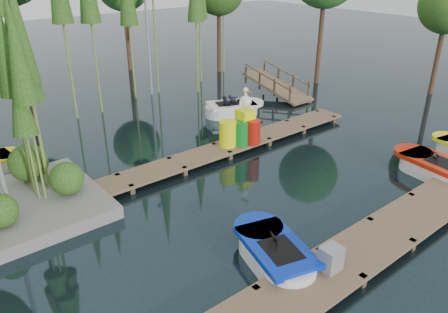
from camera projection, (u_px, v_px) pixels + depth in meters
ground_plane at (222, 198)px, 13.64m from camera, size 90.00×90.00×0.00m
near_dock at (340, 264)px, 10.38m from camera, size 18.00×1.50×0.50m
far_dock at (200, 156)px, 15.87m from camera, size 15.00×1.20×0.50m
lamp_rear at (146, 12)px, 21.86m from camera, size 0.30×0.30×7.25m
ramp at (277, 85)px, 23.11m from camera, size 1.50×3.94×1.49m
boat_blue at (275, 254)px, 10.66m from camera, size 1.98×3.06×0.95m
boat_red at (434, 168)px, 14.87m from camera, size 1.65×3.03×0.97m
boat_white_far at (233, 109)px, 20.49m from camera, size 3.09×2.23×1.33m
utility_cabinet at (331, 259)px, 9.99m from camera, size 0.49×0.41×0.60m
yellow_barrel at (228, 134)px, 16.39m from camera, size 0.65×0.65×0.98m
drum_cluster at (246, 126)px, 16.67m from camera, size 1.25×1.15×2.16m
seagull_post at (246, 127)px, 16.91m from camera, size 0.48×0.26×0.78m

